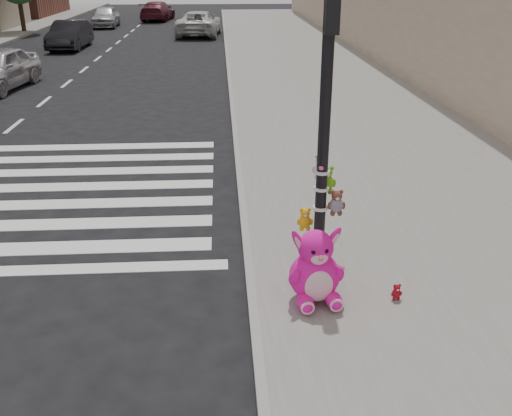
{
  "coord_description": "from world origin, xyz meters",
  "views": [
    {
      "loc": [
        1.2,
        -5.67,
        4.14
      ],
      "look_at": [
        1.69,
        2.17,
        0.75
      ],
      "focal_mm": 40.0,
      "sensor_mm": 36.0,
      "label": 1
    }
  ],
  "objects_px": {
    "red_teddy": "(396,292)",
    "car_dark_far": "(70,35)",
    "signal_pole": "(324,148)",
    "pink_bunny": "(315,271)",
    "car_white_near": "(199,23)"
  },
  "relations": [
    {
      "from": "pink_bunny",
      "to": "car_white_near",
      "type": "relative_size",
      "value": 0.19
    },
    {
      "from": "signal_pole",
      "to": "pink_bunny",
      "type": "relative_size",
      "value": 3.92
    },
    {
      "from": "pink_bunny",
      "to": "red_teddy",
      "type": "xyz_separation_m",
      "value": [
        1.05,
        -0.07,
        -0.3
      ]
    },
    {
      "from": "pink_bunny",
      "to": "car_white_near",
      "type": "height_order",
      "value": "car_white_near"
    },
    {
      "from": "signal_pole",
      "to": "pink_bunny",
      "type": "distance_m",
      "value": 1.78
    },
    {
      "from": "car_dark_far",
      "to": "car_white_near",
      "type": "xyz_separation_m",
      "value": [
        6.5,
        5.44,
        0.03
      ]
    },
    {
      "from": "pink_bunny",
      "to": "car_dark_far",
      "type": "bearing_deg",
      "value": 103.69
    },
    {
      "from": "car_dark_far",
      "to": "car_white_near",
      "type": "height_order",
      "value": "car_white_near"
    },
    {
      "from": "pink_bunny",
      "to": "signal_pole",
      "type": "bearing_deg",
      "value": 71.83
    },
    {
      "from": "red_teddy",
      "to": "car_dark_far",
      "type": "xyz_separation_m",
      "value": [
        -9.9,
        24.9,
        0.45
      ]
    },
    {
      "from": "signal_pole",
      "to": "red_teddy",
      "type": "height_order",
      "value": "signal_pole"
    },
    {
      "from": "car_white_near",
      "to": "signal_pole",
      "type": "bearing_deg",
      "value": 99.88
    },
    {
      "from": "red_teddy",
      "to": "pink_bunny",
      "type": "bearing_deg",
      "value": 171.64
    },
    {
      "from": "pink_bunny",
      "to": "car_dark_far",
      "type": "height_order",
      "value": "car_dark_far"
    },
    {
      "from": "signal_pole",
      "to": "red_teddy",
      "type": "xyz_separation_m",
      "value": [
        0.78,
        -1.32,
        -1.54
      ]
    }
  ]
}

